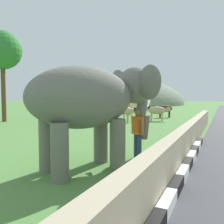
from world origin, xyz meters
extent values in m
cube|color=white|center=(1.00, 3.67, 0.12)|extent=(0.90, 0.20, 0.24)
cube|color=black|center=(1.90, 3.67, 0.12)|extent=(0.90, 0.20, 0.24)
cube|color=white|center=(2.80, 3.67, 0.12)|extent=(0.90, 0.20, 0.24)
cube|color=black|center=(3.70, 3.67, 0.12)|extent=(0.90, 0.20, 0.24)
cube|color=white|center=(4.60, 3.67, 0.12)|extent=(0.90, 0.20, 0.24)
cube|color=black|center=(5.50, 3.67, 0.12)|extent=(0.90, 0.20, 0.24)
cube|color=white|center=(6.40, 3.67, 0.12)|extent=(0.90, 0.20, 0.24)
cube|color=black|center=(7.30, 3.67, 0.12)|extent=(0.90, 0.20, 0.24)
cube|color=tan|center=(2.00, 3.97, 0.50)|extent=(28.00, 0.36, 1.00)
cylinder|color=slate|center=(3.24, 6.23, 0.71)|extent=(0.44, 0.44, 1.42)
cylinder|color=slate|center=(2.79, 5.45, 0.71)|extent=(0.44, 0.44, 1.42)
cylinder|color=slate|center=(1.78, 7.08, 0.71)|extent=(0.44, 0.44, 1.42)
cylinder|color=slate|center=(1.32, 6.30, 0.71)|extent=(0.44, 0.44, 1.42)
ellipsoid|color=slate|center=(2.28, 6.27, 2.02)|extent=(3.48, 2.94, 1.70)
sphere|color=slate|center=(3.90, 5.32, 2.40)|extent=(1.16, 1.16, 1.16)
ellipsoid|color=#D84C8C|center=(4.15, 5.18, 2.55)|extent=(0.63, 0.73, 0.44)
ellipsoid|color=slate|center=(4.17, 6.07, 2.45)|extent=(0.66, 0.90, 1.00)
ellipsoid|color=slate|center=(3.38, 4.72, 2.45)|extent=(0.66, 0.90, 1.00)
cylinder|color=slate|center=(4.15, 5.18, 1.85)|extent=(0.55, 0.61, 1.00)
cylinder|color=slate|center=(4.25, 5.12, 1.05)|extent=(0.41, 0.45, 0.83)
cone|color=beige|center=(4.24, 5.45, 1.95)|extent=(0.41, 0.56, 0.22)
cone|color=beige|center=(3.96, 4.97, 1.95)|extent=(0.41, 0.56, 0.22)
cylinder|color=navy|center=(4.14, 5.38, 0.41)|extent=(0.15, 0.15, 0.82)
cylinder|color=navy|center=(4.01, 5.23, 0.41)|extent=(0.15, 0.15, 0.82)
cube|color=#D85919|center=(4.07, 5.30, 1.11)|extent=(0.44, 0.46, 0.58)
cylinder|color=#9E7251|center=(4.24, 5.50, 1.08)|extent=(0.13, 0.13, 0.52)
cylinder|color=#9E7251|center=(3.91, 5.10, 1.08)|extent=(0.15, 0.16, 0.53)
sphere|color=#9E7251|center=(4.07, 5.30, 1.54)|extent=(0.23, 0.23, 0.23)
cube|color=orange|center=(20.01, 14.84, 2.00)|extent=(8.62, 3.24, 3.00)
cube|color=#3F5160|center=(20.01, 14.84, 2.54)|extent=(7.95, 3.22, 0.76)
cylinder|color=black|center=(22.80, 15.75, 0.50)|extent=(1.02, 0.39, 1.00)
cylinder|color=black|center=(22.60, 13.46, 0.50)|extent=(1.02, 0.39, 1.00)
cylinder|color=black|center=(17.43, 16.23, 0.50)|extent=(1.02, 0.39, 1.00)
cylinder|color=black|center=(17.23, 13.93, 0.50)|extent=(1.02, 0.39, 1.00)
cube|color=silver|center=(31.86, 14.58, 2.00)|extent=(8.34, 4.08, 3.00)
cube|color=#3F5160|center=(31.86, 14.58, 2.54)|extent=(7.72, 3.98, 0.76)
cylinder|color=black|center=(34.13, 16.23, 0.50)|extent=(1.04, 0.50, 1.00)
cylinder|color=black|center=(34.59, 13.97, 0.50)|extent=(1.04, 0.50, 1.00)
cylinder|color=black|center=(29.12, 15.18, 0.50)|extent=(1.04, 0.50, 1.00)
cylinder|color=black|center=(29.58, 12.93, 0.50)|extent=(1.04, 0.50, 1.00)
cylinder|color=tan|center=(14.06, 9.28, 0.33)|extent=(0.12, 0.12, 0.65)
cylinder|color=tan|center=(13.83, 9.55, 0.33)|extent=(0.12, 0.12, 0.65)
cylinder|color=tan|center=(14.75, 9.86, 0.33)|extent=(0.12, 0.12, 0.65)
cylinder|color=tan|center=(14.51, 10.13, 0.33)|extent=(0.12, 0.12, 0.65)
ellipsoid|color=tan|center=(14.29, 9.70, 0.90)|extent=(1.53, 1.43, 0.66)
ellipsoid|color=tan|center=(13.58, 9.10, 1.00)|extent=(0.47, 0.46, 0.32)
cylinder|color=#473323|center=(19.38, 8.30, 0.33)|extent=(0.12, 0.12, 0.65)
cylinder|color=#473323|center=(19.71, 8.44, 0.33)|extent=(0.12, 0.12, 0.65)
cylinder|color=#473323|center=(19.74, 7.47, 0.33)|extent=(0.12, 0.12, 0.65)
cylinder|color=#473323|center=(20.07, 7.62, 0.33)|extent=(0.12, 0.12, 0.65)
ellipsoid|color=#473323|center=(19.72, 7.96, 0.90)|extent=(1.15, 1.61, 0.66)
ellipsoid|color=#473323|center=(19.35, 8.81, 1.00)|extent=(0.40, 0.47, 0.32)
cylinder|color=tan|center=(16.55, 7.44, 0.33)|extent=(0.12, 0.12, 0.65)
cylinder|color=tan|center=(16.20, 7.38, 0.33)|extent=(0.12, 0.12, 0.65)
cylinder|color=tan|center=(16.39, 8.33, 0.33)|extent=(0.12, 0.12, 0.65)
cylinder|color=tan|center=(16.04, 8.26, 0.33)|extent=(0.12, 0.12, 0.65)
ellipsoid|color=tan|center=(16.30, 7.85, 0.90)|extent=(0.85, 1.58, 0.66)
ellipsoid|color=tan|center=(16.46, 6.94, 1.00)|extent=(0.33, 0.44, 0.32)
cylinder|color=brown|center=(10.32, 19.07, 2.49)|extent=(0.36, 0.36, 4.98)
sphere|color=#307933|center=(10.32, 19.07, 5.83)|extent=(3.10, 3.10, 3.10)
ellipsoid|color=slate|center=(55.00, 25.28, 0.00)|extent=(34.81, 27.85, 13.48)
camera|label=1|loc=(-3.07, 2.82, 2.03)|focal=37.27mm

